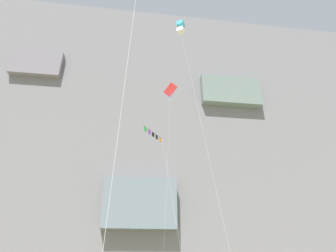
{
  "coord_description": "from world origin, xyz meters",
  "views": [
    {
      "loc": [
        -1.42,
        -0.43,
        2.08
      ],
      "look_at": [
        1.8,
        24.44,
        14.72
      ],
      "focal_mm": 28.34,
      "sensor_mm": 36.0,
      "label": 1
    }
  ],
  "objects": [
    {
      "name": "cliff_face",
      "position": [
        -0.0,
        69.03,
        34.41
      ],
      "size": [
        180.0,
        28.64,
        68.85
      ],
      "color": "gray",
      "rests_on": "ground"
    },
    {
      "name": "kite_box_upper_left",
      "position": [
        2.77,
        20.69,
        25.15
      ],
      "size": [
        3.43,
        2.63,
        26.01
      ],
      "color": "#38B2D1",
      "rests_on": "ground"
    },
    {
      "name": "kite_diamond_upper_mid",
      "position": [
        3.63,
        35.58,
        26.67
      ],
      "size": [
        2.43,
        2.9,
        28.43
      ],
      "color": "red",
      "rests_on": "ground"
    },
    {
      "name": "kite_banner_near_cliff",
      "position": [
        0.58,
        26.87,
        14.14
      ],
      "size": [
        4.05,
        4.88,
        15.09
      ],
      "color": "black",
      "rests_on": "ground"
    }
  ]
}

